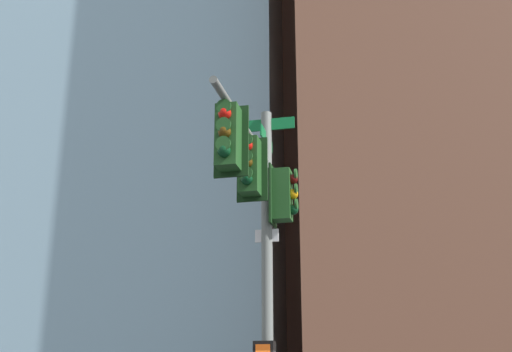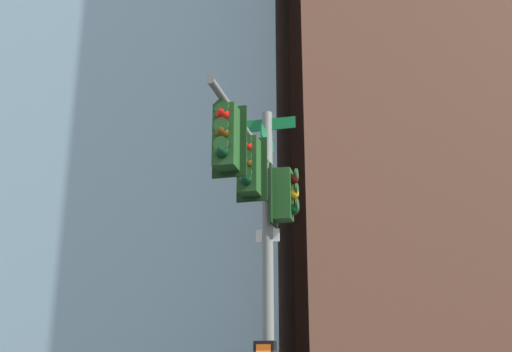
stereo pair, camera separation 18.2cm
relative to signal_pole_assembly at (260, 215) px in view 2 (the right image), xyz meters
name	(u,v)px [view 2 (the right image)]	position (x,y,z in m)	size (l,w,h in m)	color
signal_pole_assembly	(260,215)	(0.00, 0.00, 0.00)	(4.09, 1.18, 7.10)	slate
building_brick_midblock	(248,130)	(-40.72, -7.76, 18.78)	(16.22, 16.99, 47.11)	brown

